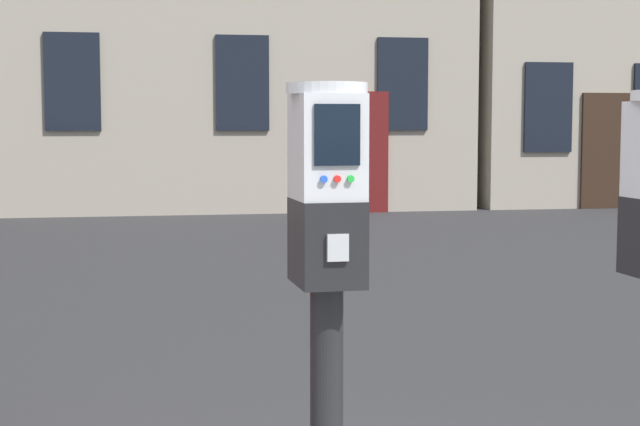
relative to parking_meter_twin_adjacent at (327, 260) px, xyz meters
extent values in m
cube|color=black|center=(0.00, 0.00, 0.05)|extent=(0.18, 0.25, 0.23)
cube|color=#A5A8AD|center=(0.00, -0.13, 0.05)|extent=(0.06, 0.01, 0.07)
cube|color=#B7BABF|center=(0.00, 0.00, 0.30)|extent=(0.18, 0.23, 0.28)
cube|color=black|center=(0.00, -0.12, 0.34)|extent=(0.12, 0.01, 0.16)
cylinder|color=blue|center=(-0.03, -0.12, 0.23)|extent=(0.02, 0.01, 0.02)
cylinder|color=red|center=(0.00, -0.12, 0.23)|extent=(0.02, 0.01, 0.02)
cylinder|color=green|center=(0.04, -0.12, 0.23)|extent=(0.02, 0.01, 0.02)
cylinder|color=#B7BABF|center=(0.00, 0.00, 0.46)|extent=(0.22, 0.22, 0.03)
cube|color=black|center=(-1.55, 14.14, 1.04)|extent=(0.90, 0.06, 1.60)
cube|color=black|center=(1.24, 14.14, 1.04)|extent=(0.90, 0.06, 1.60)
cube|color=black|center=(4.03, 14.14, 1.04)|extent=(0.90, 0.06, 1.60)
cube|color=#591414|center=(3.28, 14.14, -0.14)|extent=(1.00, 0.07, 2.10)
cube|color=black|center=(6.73, 14.14, 0.65)|extent=(0.90, 0.06, 1.60)
cube|color=black|center=(7.89, 14.14, -0.14)|extent=(1.00, 0.07, 2.10)
camera|label=1|loc=(-0.49, -2.57, 0.37)|focal=55.32mm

